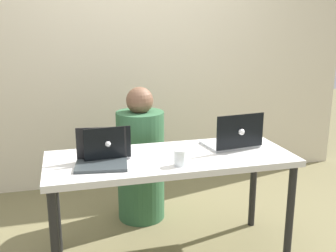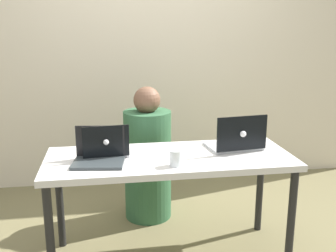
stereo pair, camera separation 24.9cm
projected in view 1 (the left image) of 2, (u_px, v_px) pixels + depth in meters
back_wall at (130, 49)px, 3.70m from camera, size 4.50×0.10×2.60m
desk at (170, 167)px, 2.50m from camera, size 1.55×0.61×0.71m
person_at_center at (141, 161)px, 3.10m from camera, size 0.46×0.46×1.07m
laptop_back_left at (106, 151)px, 2.43m from camera, size 0.30×0.26×0.21m
laptop_back_right at (233, 140)px, 2.65m from camera, size 0.37×0.30×0.24m
laptop_front_left at (101, 157)px, 2.31m from camera, size 0.33×0.26×0.21m
water_glass_center at (180, 159)px, 2.30m from camera, size 0.07×0.07×0.09m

